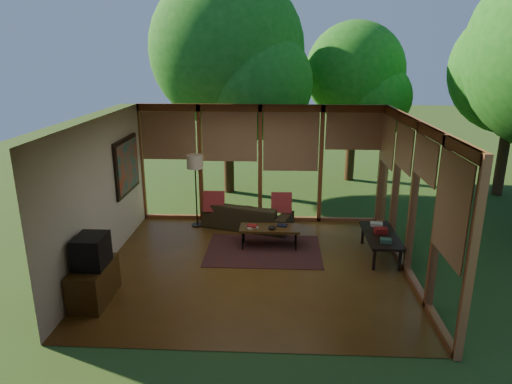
# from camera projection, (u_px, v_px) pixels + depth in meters

# --- Properties ---
(floor) EXTENTS (5.50, 5.50, 0.00)m
(floor) POSITION_uv_depth(u_px,v_px,m) (254.00, 267.00, 8.40)
(floor) COLOR brown
(floor) RESTS_ON ground
(ceiling) EXTENTS (5.50, 5.50, 0.00)m
(ceiling) POSITION_uv_depth(u_px,v_px,m) (254.00, 120.00, 7.61)
(ceiling) COLOR white
(ceiling) RESTS_ON ground
(wall_left) EXTENTS (0.04, 5.00, 2.70)m
(wall_left) POSITION_uv_depth(u_px,v_px,m) (101.00, 195.00, 8.14)
(wall_left) COLOR beige
(wall_left) RESTS_ON ground
(wall_front) EXTENTS (5.50, 0.04, 2.70)m
(wall_front) POSITION_uv_depth(u_px,v_px,m) (243.00, 259.00, 5.61)
(wall_front) COLOR beige
(wall_front) RESTS_ON ground
(window_wall_back) EXTENTS (5.50, 0.12, 2.70)m
(window_wall_back) POSITION_uv_depth(u_px,v_px,m) (260.00, 164.00, 10.39)
(window_wall_back) COLOR brown
(window_wall_back) RESTS_ON ground
(window_wall_right) EXTENTS (0.12, 5.00, 2.70)m
(window_wall_right) POSITION_uv_depth(u_px,v_px,m) (413.00, 200.00, 7.87)
(window_wall_right) COLOR brown
(window_wall_right) RESTS_ON ground
(exterior_lawn) EXTENTS (40.00, 40.00, 0.00)m
(exterior_lawn) POSITION_uv_depth(u_px,v_px,m) (499.00, 168.00, 15.65)
(exterior_lawn) COLOR #2B4A1B
(exterior_lawn) RESTS_ON ground
(tree_nw) EXTENTS (4.05, 4.05, 5.88)m
(tree_nw) POSITION_uv_depth(u_px,v_px,m) (227.00, 50.00, 11.93)
(tree_nw) COLOR #3E2716
(tree_nw) RESTS_ON ground
(tree_ne) EXTENTS (2.91, 2.91, 4.70)m
(tree_ne) POSITION_uv_depth(u_px,v_px,m) (355.00, 72.00, 13.38)
(tree_ne) COLOR #3E2716
(tree_ne) RESTS_ON ground
(rug) EXTENTS (2.27, 1.61, 0.01)m
(rug) POSITION_uv_depth(u_px,v_px,m) (263.00, 250.00, 9.09)
(rug) COLOR maroon
(rug) RESTS_ON floor
(sofa) EXTENTS (2.10, 1.31, 0.57)m
(sofa) POSITION_uv_depth(u_px,v_px,m) (248.00, 215.00, 10.24)
(sofa) COLOR #372F1B
(sofa) RESTS_ON floor
(pillow_left) EXTENTS (0.46, 0.25, 0.48)m
(pillow_left) POSITION_uv_depth(u_px,v_px,m) (214.00, 202.00, 10.13)
(pillow_left) COLOR maroon
(pillow_left) RESTS_ON sofa
(pillow_right) EXTENTS (0.45, 0.24, 0.47)m
(pillow_right) POSITION_uv_depth(u_px,v_px,m) (281.00, 203.00, 10.06)
(pillow_right) COLOR maroon
(pillow_right) RESTS_ON sofa
(ct_book_lower) EXTENTS (0.27, 0.24, 0.03)m
(ct_book_lower) POSITION_uv_depth(u_px,v_px,m) (252.00, 227.00, 9.12)
(ct_book_lower) COLOR beige
(ct_book_lower) RESTS_ON coffee_table
(ct_book_upper) EXTENTS (0.22, 0.19, 0.03)m
(ct_book_upper) POSITION_uv_depth(u_px,v_px,m) (252.00, 226.00, 9.11)
(ct_book_upper) COLOR maroon
(ct_book_upper) RESTS_ON coffee_table
(ct_book_side) EXTENTS (0.22, 0.19, 0.03)m
(ct_book_side) POSITION_uv_depth(u_px,v_px,m) (282.00, 225.00, 9.21)
(ct_book_side) COLOR black
(ct_book_side) RESTS_ON coffee_table
(ct_bowl) EXTENTS (0.16, 0.16, 0.07)m
(ct_bowl) POSITION_uv_depth(u_px,v_px,m) (272.00, 227.00, 9.04)
(ct_bowl) COLOR black
(ct_bowl) RESTS_ON coffee_table
(media_cabinet) EXTENTS (0.50, 1.00, 0.60)m
(media_cabinet) POSITION_uv_depth(u_px,v_px,m) (94.00, 283.00, 7.19)
(media_cabinet) COLOR #4B3314
(media_cabinet) RESTS_ON floor
(television) EXTENTS (0.45, 0.55, 0.50)m
(television) POSITION_uv_depth(u_px,v_px,m) (91.00, 251.00, 7.03)
(television) COLOR black
(television) RESTS_ON media_cabinet
(console_book_a) EXTENTS (0.21, 0.17, 0.07)m
(console_book_a) POSITION_uv_depth(u_px,v_px,m) (386.00, 241.00, 8.33)
(console_book_a) COLOR #365E51
(console_book_a) RESTS_ON side_console
(console_book_b) EXTENTS (0.24, 0.18, 0.11)m
(console_book_b) POSITION_uv_depth(u_px,v_px,m) (381.00, 231.00, 8.75)
(console_book_b) COLOR maroon
(console_book_b) RESTS_ON side_console
(console_book_c) EXTENTS (0.26, 0.20, 0.06)m
(console_book_c) POSITION_uv_depth(u_px,v_px,m) (376.00, 224.00, 9.14)
(console_book_c) COLOR beige
(console_book_c) RESTS_ON side_console
(floor_lamp) EXTENTS (0.36, 0.36, 1.65)m
(floor_lamp) POSITION_uv_depth(u_px,v_px,m) (195.00, 166.00, 10.00)
(floor_lamp) COLOR black
(floor_lamp) RESTS_ON floor
(coffee_table) EXTENTS (1.20, 0.50, 0.43)m
(coffee_table) POSITION_uv_depth(u_px,v_px,m) (269.00, 229.00, 9.16)
(coffee_table) COLOR #4B3314
(coffee_table) RESTS_ON floor
(side_console) EXTENTS (0.60, 1.40, 0.46)m
(side_console) POSITION_uv_depth(u_px,v_px,m) (381.00, 236.00, 8.73)
(side_console) COLOR black
(side_console) RESTS_ON floor
(wall_painting) EXTENTS (0.06, 1.35, 1.15)m
(wall_painting) POSITION_uv_depth(u_px,v_px,m) (127.00, 166.00, 9.41)
(wall_painting) COLOR black
(wall_painting) RESTS_ON wall_left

